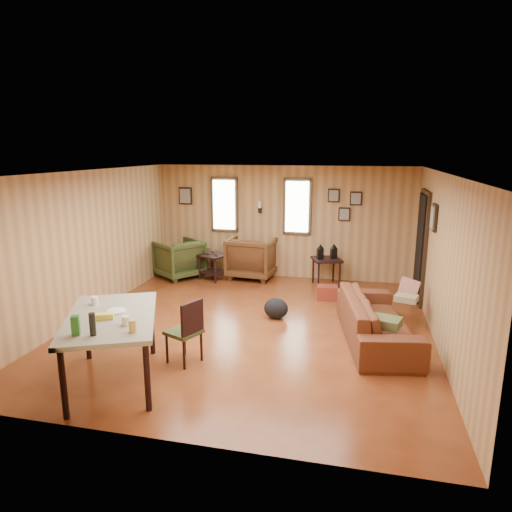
{
  "coord_description": "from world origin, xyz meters",
  "views": [
    {
      "loc": [
        1.61,
        -6.56,
        2.72
      ],
      "look_at": [
        0.0,
        0.4,
        1.05
      ],
      "focal_mm": 32.0,
      "sensor_mm": 36.0,
      "label": 1
    }
  ],
  "objects_px": {
    "sofa": "(377,312)",
    "end_table": "(213,262)",
    "dining_table": "(111,322)",
    "recliner_green": "(179,257)",
    "side_table": "(327,257)",
    "recliner_brown": "(253,255)"
  },
  "relations": [
    {
      "from": "recliner_green",
      "to": "sofa",
      "type": "bearing_deg",
      "value": 94.36
    },
    {
      "from": "recliner_brown",
      "to": "end_table",
      "type": "relative_size",
      "value": 1.44
    },
    {
      "from": "recliner_brown",
      "to": "side_table",
      "type": "bearing_deg",
      "value": 177.05
    },
    {
      "from": "recliner_brown",
      "to": "end_table",
      "type": "xyz_separation_m",
      "value": [
        -0.78,
        -0.35,
        -0.12
      ]
    },
    {
      "from": "end_table",
      "to": "dining_table",
      "type": "relative_size",
      "value": 0.36
    },
    {
      "from": "recliner_brown",
      "to": "side_table",
      "type": "distance_m",
      "value": 1.62
    },
    {
      "from": "recliner_brown",
      "to": "recliner_green",
      "type": "height_order",
      "value": "recliner_brown"
    },
    {
      "from": "end_table",
      "to": "dining_table",
      "type": "height_order",
      "value": "dining_table"
    },
    {
      "from": "sofa",
      "to": "dining_table",
      "type": "distance_m",
      "value": 3.67
    },
    {
      "from": "dining_table",
      "to": "sofa",
      "type": "bearing_deg",
      "value": 9.07
    },
    {
      "from": "recliner_green",
      "to": "side_table",
      "type": "distance_m",
      "value": 3.17
    },
    {
      "from": "sofa",
      "to": "recliner_brown",
      "type": "height_order",
      "value": "recliner_brown"
    },
    {
      "from": "side_table",
      "to": "dining_table",
      "type": "xyz_separation_m",
      "value": [
        -2.14,
        -4.61,
        0.17
      ]
    },
    {
      "from": "sofa",
      "to": "end_table",
      "type": "distance_m",
      "value": 4.16
    },
    {
      "from": "sofa",
      "to": "recliner_green",
      "type": "height_order",
      "value": "recliner_green"
    },
    {
      "from": "dining_table",
      "to": "side_table",
      "type": "bearing_deg",
      "value": 41.35
    },
    {
      "from": "side_table",
      "to": "recliner_green",
      "type": "bearing_deg",
      "value": -178.16
    },
    {
      "from": "end_table",
      "to": "side_table",
      "type": "relative_size",
      "value": 0.78
    },
    {
      "from": "recliner_green",
      "to": "end_table",
      "type": "relative_size",
      "value": 1.32
    },
    {
      "from": "end_table",
      "to": "sofa",
      "type": "bearing_deg",
      "value": -37.21
    },
    {
      "from": "recliner_green",
      "to": "dining_table",
      "type": "distance_m",
      "value": 4.64
    },
    {
      "from": "sofa",
      "to": "end_table",
      "type": "bearing_deg",
      "value": 42.57
    }
  ]
}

